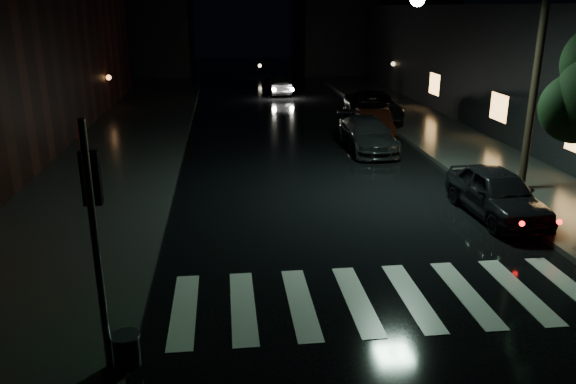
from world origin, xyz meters
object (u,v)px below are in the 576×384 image
object	(u,v)px
parked_car_b	(374,125)
oncoming_car	(277,85)
parked_car_c	(367,134)
parked_car_a	(497,193)
parked_car_d	(372,107)

from	to	relation	value
parked_car_b	oncoming_car	distance (m)	15.01
parked_car_c	oncoming_car	xyz separation A→B (m)	(-2.30, 16.58, -0.03)
parked_car_a	parked_car_b	distance (m)	10.25
parked_car_b	parked_car_c	bearing A→B (deg)	-106.90
parked_car_a	parked_car_d	bearing A→B (deg)	88.23
parked_car_c	oncoming_car	bearing A→B (deg)	96.94
parked_car_a	parked_car_c	xyz separation A→B (m)	(-1.80, 8.30, -0.02)
oncoming_car	parked_car_a	bearing A→B (deg)	94.14
parked_car_c	parked_car_a	bearing A→B (deg)	-78.72
parked_car_a	parked_car_b	bearing A→B (deg)	93.68
parked_car_b	parked_car_c	size ratio (longest dim) A/B	0.88
parked_car_c	oncoming_car	distance (m)	16.74
parked_car_b	oncoming_car	world-z (taller)	parked_car_b
parked_car_a	oncoming_car	world-z (taller)	parked_car_a
parked_car_a	parked_car_c	distance (m)	8.49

